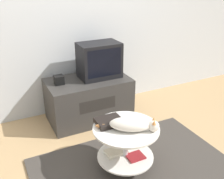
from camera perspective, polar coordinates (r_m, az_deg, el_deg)
ground_plane at (r=2.66m, az=4.75°, el=-16.83°), size 12.00×12.00×0.00m
wall_back at (r=3.39m, az=-7.93°, el=16.50°), size 8.00×0.05×2.60m
rug at (r=2.65m, az=4.76°, el=-16.66°), size 1.87×1.18×0.02m
tv_stand at (r=3.34m, az=-5.10°, el=-2.10°), size 1.01×0.59×0.54m
tv at (r=3.23m, az=-2.79°, el=6.38°), size 0.50×0.32×0.43m
speaker at (r=3.13m, az=-11.47°, el=2.07°), size 0.11×0.11×0.11m
coffee_table at (r=2.49m, az=2.92°, el=-11.41°), size 0.61×0.61×0.44m
dvd_box at (r=2.44m, az=-0.63°, el=-6.98°), size 0.24×0.19×0.05m
cat at (r=2.34m, az=4.41°, el=-7.62°), size 0.50×0.35×0.13m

